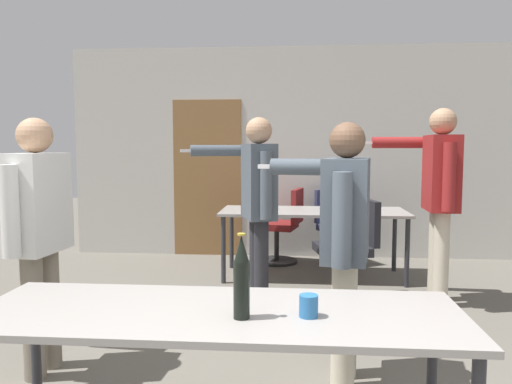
{
  "coord_description": "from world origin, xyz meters",
  "views": [
    {
      "loc": [
        0.07,
        -1.5,
        1.45
      ],
      "look_at": [
        -0.23,
        2.24,
        1.1
      ],
      "focal_mm": 35.0,
      "sensor_mm": 36.0,
      "label": 1
    }
  ],
  "objects_px": {
    "drink_cup": "(309,306)",
    "office_chair_near_pushed": "(283,228)",
    "person_far_watching": "(36,222)",
    "office_chair_side_rolled": "(338,230)",
    "person_near_casual": "(439,187)",
    "person_right_polo": "(257,195)",
    "office_chair_far_left": "(350,253)",
    "beer_bottle": "(242,279)",
    "person_left_plaid": "(344,230)"
  },
  "relations": [
    {
      "from": "person_far_watching",
      "to": "office_chair_near_pushed",
      "type": "xyz_separation_m",
      "value": [
        1.46,
        3.14,
        -0.54
      ]
    },
    {
      "from": "person_near_casual",
      "to": "office_chair_side_rolled",
      "type": "relative_size",
      "value": 1.98
    },
    {
      "from": "person_right_polo",
      "to": "person_left_plaid",
      "type": "bearing_deg",
      "value": -172.24
    },
    {
      "from": "person_right_polo",
      "to": "office_chair_side_rolled",
      "type": "height_order",
      "value": "person_right_polo"
    },
    {
      "from": "person_right_polo",
      "to": "office_chair_near_pushed",
      "type": "xyz_separation_m",
      "value": [
        0.17,
        1.83,
        -0.59
      ]
    },
    {
      "from": "person_right_polo",
      "to": "office_chair_far_left",
      "type": "height_order",
      "value": "person_right_polo"
    },
    {
      "from": "person_right_polo",
      "to": "person_left_plaid",
      "type": "distance_m",
      "value": 1.43
    },
    {
      "from": "person_near_casual",
      "to": "office_chair_side_rolled",
      "type": "distance_m",
      "value": 1.87
    },
    {
      "from": "office_chair_near_pushed",
      "to": "beer_bottle",
      "type": "distance_m",
      "value": 4.16
    },
    {
      "from": "person_right_polo",
      "to": "person_near_casual",
      "type": "distance_m",
      "value": 1.66
    },
    {
      "from": "person_far_watching",
      "to": "person_left_plaid",
      "type": "bearing_deg",
      "value": -84.76
    },
    {
      "from": "person_left_plaid",
      "to": "office_chair_near_pushed",
      "type": "distance_m",
      "value": 3.2
    },
    {
      "from": "person_far_watching",
      "to": "office_chair_side_rolled",
      "type": "xyz_separation_m",
      "value": [
        2.15,
        3.22,
        -0.56
      ]
    },
    {
      "from": "person_right_polo",
      "to": "person_far_watching",
      "type": "xyz_separation_m",
      "value": [
        -1.28,
        -1.31,
        -0.05
      ]
    },
    {
      "from": "office_chair_near_pushed",
      "to": "drink_cup",
      "type": "xyz_separation_m",
      "value": [
        0.22,
        -4.1,
        0.36
      ]
    },
    {
      "from": "office_chair_side_rolled",
      "to": "drink_cup",
      "type": "distance_m",
      "value": 4.21
    },
    {
      "from": "office_chair_far_left",
      "to": "beer_bottle",
      "type": "relative_size",
      "value": 2.69
    },
    {
      "from": "office_chair_far_left",
      "to": "person_left_plaid",
      "type": "bearing_deg",
      "value": 160.36
    },
    {
      "from": "person_far_watching",
      "to": "office_chair_near_pushed",
      "type": "relative_size",
      "value": 1.75
    },
    {
      "from": "person_left_plaid",
      "to": "beer_bottle",
      "type": "height_order",
      "value": "person_left_plaid"
    },
    {
      "from": "beer_bottle",
      "to": "drink_cup",
      "type": "bearing_deg",
      "value": 8.23
    },
    {
      "from": "office_chair_far_left",
      "to": "beer_bottle",
      "type": "bearing_deg",
      "value": 152.76
    },
    {
      "from": "person_left_plaid",
      "to": "person_near_casual",
      "type": "height_order",
      "value": "person_near_casual"
    },
    {
      "from": "person_near_casual",
      "to": "person_right_polo",
      "type": "bearing_deg",
      "value": 104.35
    },
    {
      "from": "person_near_casual",
      "to": "office_chair_near_pushed",
      "type": "bearing_deg",
      "value": 46.78
    },
    {
      "from": "beer_bottle",
      "to": "drink_cup",
      "type": "xyz_separation_m",
      "value": [
        0.27,
        0.04,
        -0.12
      ]
    },
    {
      "from": "office_chair_side_rolled",
      "to": "office_chair_near_pushed",
      "type": "xyz_separation_m",
      "value": [
        -0.69,
        -0.07,
        0.02
      ]
    },
    {
      "from": "beer_bottle",
      "to": "person_far_watching",
      "type": "bearing_deg",
      "value": 144.71
    },
    {
      "from": "person_right_polo",
      "to": "office_chair_near_pushed",
      "type": "relative_size",
      "value": 1.83
    },
    {
      "from": "person_far_watching",
      "to": "person_near_casual",
      "type": "distance_m",
      "value": 3.34
    },
    {
      "from": "office_chair_near_pushed",
      "to": "beer_bottle",
      "type": "relative_size",
      "value": 2.63
    },
    {
      "from": "person_right_polo",
      "to": "office_chair_near_pushed",
      "type": "bearing_deg",
      "value": -23.28
    },
    {
      "from": "person_near_casual",
      "to": "person_far_watching",
      "type": "bearing_deg",
      "value": 122.17
    },
    {
      "from": "person_left_plaid",
      "to": "drink_cup",
      "type": "xyz_separation_m",
      "value": [
        -0.23,
        -0.97,
        -0.16
      ]
    },
    {
      "from": "person_near_casual",
      "to": "drink_cup",
      "type": "relative_size",
      "value": 19.43
    },
    {
      "from": "person_right_polo",
      "to": "drink_cup",
      "type": "height_order",
      "value": "person_right_polo"
    },
    {
      "from": "beer_bottle",
      "to": "person_left_plaid",
      "type": "bearing_deg",
      "value": 63.51
    },
    {
      "from": "person_right_polo",
      "to": "office_chair_far_left",
      "type": "xyz_separation_m",
      "value": [
        0.84,
        0.39,
        -0.58
      ]
    },
    {
      "from": "person_right_polo",
      "to": "beer_bottle",
      "type": "height_order",
      "value": "person_right_polo"
    },
    {
      "from": "office_chair_side_rolled",
      "to": "person_near_casual",
      "type": "bearing_deg",
      "value": 85.69
    },
    {
      "from": "person_far_watching",
      "to": "person_near_casual",
      "type": "relative_size",
      "value": 0.91
    },
    {
      "from": "person_left_plaid",
      "to": "person_near_casual",
      "type": "distance_m",
      "value": 1.92
    },
    {
      "from": "person_far_watching",
      "to": "office_chair_near_pushed",
      "type": "bearing_deg",
      "value": -20.19
    },
    {
      "from": "drink_cup",
      "to": "office_chair_near_pushed",
      "type": "bearing_deg",
      "value": 93.04
    },
    {
      "from": "person_near_casual",
      "to": "drink_cup",
      "type": "distance_m",
      "value": 2.89
    },
    {
      "from": "person_left_plaid",
      "to": "drink_cup",
      "type": "bearing_deg",
      "value": 176.74
    },
    {
      "from": "office_chair_near_pushed",
      "to": "drink_cup",
      "type": "distance_m",
      "value": 4.12
    },
    {
      "from": "person_right_polo",
      "to": "person_near_casual",
      "type": "xyz_separation_m",
      "value": [
        1.62,
        0.34,
        0.05
      ]
    },
    {
      "from": "office_chair_far_left",
      "to": "office_chair_near_pushed",
      "type": "xyz_separation_m",
      "value": [
        -0.67,
        1.45,
        -0.02
      ]
    },
    {
      "from": "office_chair_far_left",
      "to": "office_chair_side_rolled",
      "type": "xyz_separation_m",
      "value": [
        0.02,
        1.52,
        -0.03
      ]
    }
  ]
}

